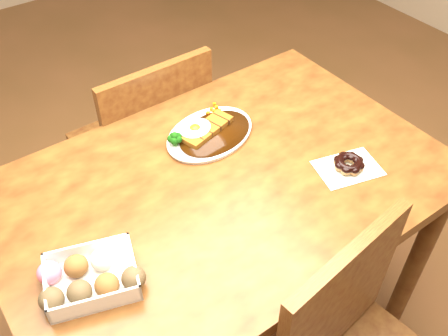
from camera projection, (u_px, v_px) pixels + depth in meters
ground at (223, 324)px, 1.84m from camera, size 6.00×6.00×0.00m
table at (223, 206)px, 1.39m from camera, size 1.20×0.80×0.75m
chair_far at (147, 145)px, 1.84m from camera, size 0.43×0.43×0.87m
katsu_curry_plate at (208, 132)px, 1.44m from camera, size 0.31×0.25×0.06m
donut_box at (89, 277)px, 1.07m from camera, size 0.23×0.20×0.06m
pon_de_ring at (349, 164)px, 1.34m from camera, size 0.20×0.16×0.03m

